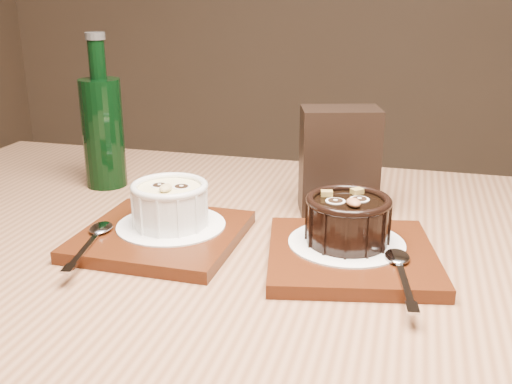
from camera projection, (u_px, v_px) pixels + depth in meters
table at (268, 332)px, 0.69m from camera, size 1.26×0.89×0.75m
tray_left at (162, 236)px, 0.71m from camera, size 0.20×0.20×0.01m
doily_left at (171, 225)px, 0.72m from camera, size 0.13×0.13×0.00m
ramekin_white at (170, 202)px, 0.71m from camera, size 0.09×0.09×0.05m
spoon_left at (91, 240)px, 0.67m from camera, size 0.04×0.14×0.01m
tray_right at (351, 255)px, 0.66m from camera, size 0.20×0.20×0.01m
doily_right at (347, 243)px, 0.67m from camera, size 0.13×0.13×0.00m
ramekin_dark at (348, 218)px, 0.66m from camera, size 0.09×0.09×0.06m
spoon_right at (402, 271)px, 0.59m from camera, size 0.04×0.14×0.01m
condiment_stand at (339, 161)px, 0.79m from camera, size 0.11×0.08×0.14m
green_bottle at (103, 129)px, 0.88m from camera, size 0.06×0.06×0.23m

